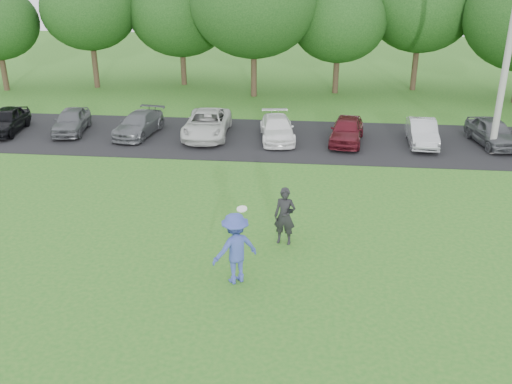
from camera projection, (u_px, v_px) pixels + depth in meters
The scene contains 7 objects.
ground at pixel (243, 288), 15.21m from camera, with size 100.00×100.00×0.00m, color #246A1E.
parking_lot at pixel (276, 139), 27.10m from camera, with size 32.00×6.50×0.03m, color black.
utility_pole at pixel (511, 33), 23.24m from camera, with size 0.28×0.28×10.37m, color #9E9D99.
frisbee_player at pixel (235, 248), 15.14m from camera, with size 1.49×1.35×2.30m.
camera_bystander at pixel (285, 216), 17.20m from camera, with size 0.72×0.54×1.81m.
parked_cars at pixel (260, 127), 26.94m from camera, with size 28.21×4.44×1.21m.
tree_row at pixel (314, 12), 33.98m from camera, with size 42.39×9.85×8.64m.
Camera 1 is at (1.69, -12.89, 8.31)m, focal length 40.00 mm.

